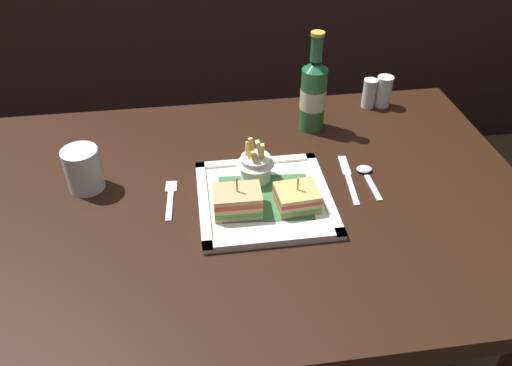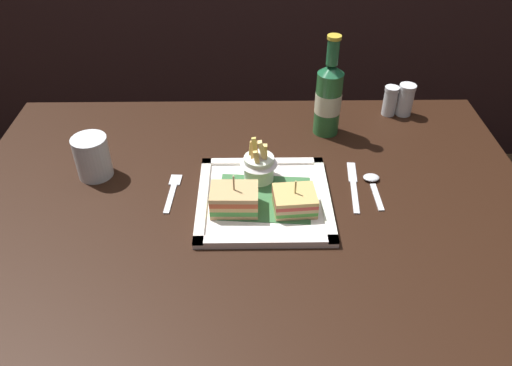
% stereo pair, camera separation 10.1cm
% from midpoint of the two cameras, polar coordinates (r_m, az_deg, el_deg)
% --- Properties ---
extents(dining_table, '(1.20, 0.80, 0.76)m').
position_cam_midpoint_polar(dining_table, '(1.16, 1.72, -7.60)').
color(dining_table, black).
rests_on(dining_table, ground_plane).
extents(square_plate, '(0.27, 0.27, 0.02)m').
position_cam_midpoint_polar(square_plate, '(1.03, 3.73, -1.98)').
color(square_plate, white).
rests_on(square_plate, dining_table).
extents(sandwich_half_left, '(0.09, 0.07, 0.08)m').
position_cam_midpoint_polar(sandwich_half_left, '(0.98, 0.48, -2.01)').
color(sandwich_half_left, tan).
rests_on(sandwich_half_left, square_plate).
extents(sandwich_half_right, '(0.09, 0.08, 0.07)m').
position_cam_midpoint_polar(sandwich_half_right, '(0.99, 7.32, -2.14)').
color(sandwich_half_right, tan).
rests_on(sandwich_half_right, square_plate).
extents(fries_cup, '(0.08, 0.08, 0.11)m').
position_cam_midpoint_polar(fries_cup, '(1.05, 3.08, 2.11)').
color(fries_cup, white).
rests_on(fries_cup, square_plate).
extents(beer_bottle, '(0.06, 0.06, 0.24)m').
position_cam_midpoint_polar(beer_bottle, '(1.22, 10.60, 9.43)').
color(beer_bottle, '#2B6B34').
rests_on(beer_bottle, dining_table).
extents(water_glass, '(0.07, 0.07, 0.09)m').
position_cam_midpoint_polar(water_glass, '(1.12, -15.51, 2.49)').
color(water_glass, silver).
rests_on(water_glass, dining_table).
extents(fork, '(0.03, 0.13, 0.00)m').
position_cam_midpoint_polar(fork, '(1.06, -6.74, -0.96)').
color(fork, silver).
rests_on(fork, dining_table).
extents(knife, '(0.03, 0.17, 0.00)m').
position_cam_midpoint_polar(knife, '(1.10, 13.55, -0.24)').
color(knife, silver).
rests_on(knife, dining_table).
extents(spoon, '(0.04, 0.12, 0.01)m').
position_cam_midpoint_polar(spoon, '(1.11, 15.61, 0.00)').
color(spoon, silver).
rests_on(spoon, dining_table).
extents(salt_shaker, '(0.04, 0.04, 0.08)m').
position_cam_midpoint_polar(salt_shaker, '(1.36, 16.98, 8.64)').
color(salt_shaker, silver).
rests_on(salt_shaker, dining_table).
extents(pepper_shaker, '(0.04, 0.04, 0.08)m').
position_cam_midpoint_polar(pepper_shaker, '(1.37, 18.58, 8.66)').
color(pepper_shaker, silver).
rests_on(pepper_shaker, dining_table).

